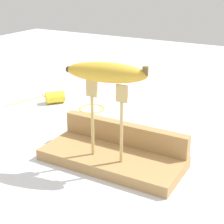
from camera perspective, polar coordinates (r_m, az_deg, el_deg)
name	(u,v)px	position (r m, az deg, el deg)	size (l,w,h in m)	color
ground_plane	(112,163)	(0.83, 0.00, -8.10)	(3.00, 3.00, 0.00)	silver
wooden_board	(112,158)	(0.82, 0.00, -7.34)	(0.32, 0.14, 0.03)	#A87F4C
board_backstop	(124,133)	(0.85, 1.96, -3.39)	(0.31, 0.02, 0.05)	#A87F4C
fork_stand_center	(107,114)	(0.75, -0.86, -0.30)	(0.10, 0.01, 0.17)	tan
banana_raised_center	(106,72)	(0.72, -0.90, 6.29)	(0.18, 0.08, 0.04)	gold
fork_fallen_near	(36,98)	(1.26, -11.88, 2.25)	(0.07, 0.18, 0.01)	tan
banana_chunk_near	(55,97)	(1.20, -8.97, 2.33)	(0.07, 0.07, 0.04)	yellow
wire_coil	(92,108)	(1.14, -3.24, 0.62)	(0.08, 0.08, 0.00)	gold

